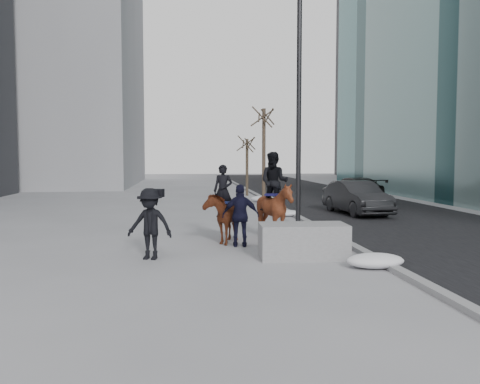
{
  "coord_description": "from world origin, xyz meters",
  "views": [
    {
      "loc": [
        -1.59,
        -13.37,
        2.53
      ],
      "look_at": [
        0.0,
        1.2,
        1.5
      ],
      "focal_mm": 38.0,
      "sensor_mm": 36.0,
      "label": 1
    }
  ],
  "objects": [
    {
      "name": "mounted_left",
      "position": [
        -0.46,
        1.49,
        0.85
      ],
      "size": [
        1.33,
        1.94,
        2.29
      ],
      "color": "#502110",
      "rests_on": "ground"
    },
    {
      "name": "mounted_right",
      "position": [
        1.12,
        1.73,
        1.07
      ],
      "size": [
        1.9,
        2.0,
        2.67
      ],
      "color": "#481F0E",
      "rests_on": "ground"
    },
    {
      "name": "ground",
      "position": [
        0.0,
        0.0,
        0.0
      ],
      "size": [
        120.0,
        120.0,
        0.0
      ],
      "primitive_type": "plane",
      "color": "gray",
      "rests_on": "ground"
    },
    {
      "name": "planter",
      "position": [
        1.33,
        -1.13,
        0.43
      ],
      "size": [
        2.19,
        1.16,
        0.86
      ],
      "primitive_type": "cube",
      "rotation": [
        0.0,
        0.0,
        -0.04
      ],
      "color": "gray",
      "rests_on": "ground"
    },
    {
      "name": "tree_near",
      "position": [
        2.4,
        12.1,
        2.74
      ],
      "size": [
        1.2,
        1.2,
        5.48
      ],
      "primitive_type": null,
      "color": "#382C21",
      "rests_on": "ground"
    },
    {
      "name": "car_far",
      "position": [
        7.84,
        14.21,
        0.68
      ],
      "size": [
        2.49,
        4.91,
        1.37
      ],
      "primitive_type": "imported",
      "rotation": [
        0.0,
        0.0,
        3.27
      ],
      "color": "black",
      "rests_on": "ground"
    },
    {
      "name": "snow_piles",
      "position": [
        2.7,
        5.51,
        0.17
      ],
      "size": [
        1.41,
        17.64,
        0.36
      ],
      "color": "silver",
      "rests_on": "ground"
    },
    {
      "name": "car_near",
      "position": [
        5.89,
        8.09,
        0.72
      ],
      "size": [
        1.97,
        4.52,
        1.45
      ],
      "primitive_type": "imported",
      "rotation": [
        0.0,
        0.0,
        0.1
      ],
      "color": "black",
      "rests_on": "ground"
    },
    {
      "name": "feeder",
      "position": [
        -0.04,
        0.65,
        0.88
      ],
      "size": [
        1.06,
        0.9,
        1.75
      ],
      "color": "black",
      "rests_on": "ground"
    },
    {
      "name": "lamppost",
      "position": [
        2.6,
        4.94,
        4.99
      ],
      "size": [
        0.25,
        1.85,
        9.09
      ],
      "color": "black",
      "rests_on": "ground"
    },
    {
      "name": "curb",
      "position": [
        3.0,
        10.0,
        0.06
      ],
      "size": [
        0.25,
        90.0,
        0.12
      ],
      "primitive_type": "cube",
      "color": "gray",
      "rests_on": "ground"
    },
    {
      "name": "tree_far",
      "position": [
        2.4,
        19.06,
        2.02
      ],
      "size": [
        1.2,
        1.2,
        4.05
      ],
      "primitive_type": null,
      "color": "#35281F",
      "rests_on": "ground"
    },
    {
      "name": "road",
      "position": [
        7.0,
        10.0,
        0.01
      ],
      "size": [
        8.0,
        90.0,
        0.01
      ],
      "primitive_type": "cube",
      "color": "black",
      "rests_on": "ground"
    },
    {
      "name": "camera_crew",
      "position": [
        -2.45,
        -0.85,
        0.89
      ],
      "size": [
        1.28,
        0.97,
        1.75
      ],
      "color": "black",
      "rests_on": "ground"
    }
  ]
}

